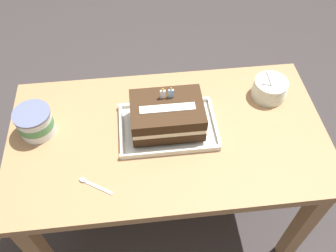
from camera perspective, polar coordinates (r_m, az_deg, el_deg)
name	(u,v)px	position (r m, az deg, el deg)	size (l,w,h in m)	color
ground_plane	(168,213)	(1.95, -0.02, -13.86)	(8.00, 8.00, 0.00)	#383333
dining_table	(168,150)	(1.43, -0.03, -3.81)	(1.21, 0.66, 0.71)	#9E754C
foil_tray	(168,127)	(1.35, 0.03, -0.19)	(0.37, 0.25, 0.02)	silver
birthday_cake	(168,115)	(1.30, 0.03, 1.77)	(0.26, 0.19, 0.16)	#382515
bowl_stack	(270,89)	(1.51, 16.02, 5.79)	(0.14, 0.14, 0.13)	silver
ice_cream_tub	(35,122)	(1.40, -20.58, 0.59)	(0.14, 0.14, 0.11)	white
serving_spoon_near_tray	(89,183)	(1.25, -12.49, -8.95)	(0.12, 0.08, 0.01)	silver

